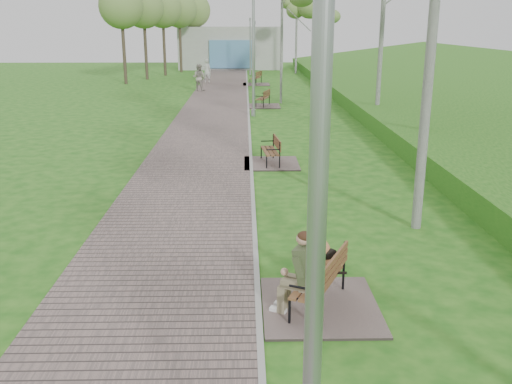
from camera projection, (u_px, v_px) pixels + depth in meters
The scene contains 15 objects.
ground at pixel (260, 345), 8.02m from camera, with size 120.00×120.00×0.00m, color #1A5813.
walkway at pixel (214, 113), 28.59m from camera, with size 3.50×67.00×0.04m, color #61524E.
kerb at pixel (249, 113), 28.62m from camera, with size 0.10×67.00×0.05m, color #999993.
embankment at pixel (498, 117), 27.42m from camera, with size 14.00×70.00×1.60m, color #57952C.
building_north at pixel (231, 48), 56.27m from camera, with size 10.00×5.20×4.00m.
bench_main at pixel (316, 283), 8.92m from camera, with size 1.84×2.04×1.60m.
bench_second at pixel (270, 158), 18.25m from camera, with size 1.74×1.93×1.07m.
bench_third at pixel (263, 103), 30.85m from camera, with size 1.78×1.98×1.09m.
bench_far at pixel (256, 82), 41.77m from camera, with size 1.96×2.17×1.20m.
lamp_post_near at pixel (314, 325), 3.69m from camera, with size 0.20×0.20×5.30m.
lamp_post_second at pixel (253, 60), 26.94m from camera, with size 0.22×0.22×5.69m.
lamp_post_third at pixel (254, 63), 33.59m from camera, with size 0.17×0.17×4.48m.
lamp_post_far at pixel (250, 48), 49.25m from camera, with size 0.18×0.18×4.78m.
pedestrian_near at pixel (207, 71), 42.81m from camera, with size 0.65×0.42×1.77m, color silver.
pedestrian_far at pixel (199, 78), 37.53m from camera, with size 0.86×0.67×1.77m, color gray.
Camera 1 is at (-0.20, -7.07, 4.36)m, focal length 40.00 mm.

